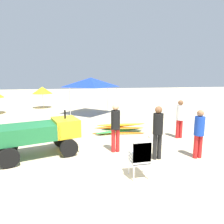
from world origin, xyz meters
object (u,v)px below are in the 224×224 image
object	(u,v)px
lifeguard_near_center	(158,129)
lifeguard_near_right	(116,125)
popup_canopy	(91,82)
lifeguard_near_left	(199,131)
surfboard_pile	(120,128)
utility_cart	(42,133)
cooler_box	(156,140)
lifeguard_far_right	(180,117)
stacked_plastic_chairs	(140,155)
beach_umbrella_mid	(42,90)

from	to	relation	value
lifeguard_near_center	lifeguard_near_right	size ratio (longest dim) A/B	1.01
lifeguard_near_right	popup_canopy	distance (m)	7.55
lifeguard_near_left	surfboard_pile	bearing A→B (deg)	117.67
surfboard_pile	lifeguard_near_right	world-z (taller)	lifeguard_near_right
utility_cart	cooler_box	bearing A→B (deg)	2.89
lifeguard_near_left	lifeguard_near_right	size ratio (longest dim) A/B	0.93
lifeguard_near_left	popup_canopy	size ratio (longest dim) A/B	0.53
cooler_box	surfboard_pile	bearing A→B (deg)	119.07
popup_canopy	lifeguard_far_right	bearing A→B (deg)	-64.30
surfboard_pile	cooler_box	bearing A→B (deg)	-60.93
lifeguard_far_right	cooler_box	distance (m)	1.65
stacked_plastic_chairs	lifeguard_far_right	bearing A→B (deg)	45.79
lifeguard_far_right	popup_canopy	distance (m)	7.27
lifeguard_near_right	lifeguard_far_right	bearing A→B (deg)	17.96
lifeguard_near_right	popup_canopy	world-z (taller)	popup_canopy
stacked_plastic_chairs	beach_umbrella_mid	size ratio (longest dim) A/B	0.61
lifeguard_near_center	cooler_box	world-z (taller)	lifeguard_near_center
surfboard_pile	lifeguard_near_left	world-z (taller)	lifeguard_near_left
lifeguard_near_left	lifeguard_near_right	xyz separation A→B (m)	(-2.52, 1.11, 0.08)
lifeguard_near_right	utility_cart	bearing A→B (deg)	174.29
utility_cart	stacked_plastic_chairs	distance (m)	3.49
lifeguard_far_right	beach_umbrella_mid	xyz separation A→B (m)	(-6.80, 10.13, 0.57)
stacked_plastic_chairs	lifeguard_far_right	size ratio (longest dim) A/B	0.67
surfboard_pile	beach_umbrella_mid	xyz separation A→B (m)	(-4.47, 8.90, 1.29)
surfboard_pile	lifeguard_near_center	world-z (taller)	lifeguard_near_center
utility_cart	cooler_box	distance (m)	4.30
lifeguard_near_left	cooler_box	xyz separation A→B (m)	(-0.77, 1.57, -0.75)
popup_canopy	beach_umbrella_mid	distance (m)	5.28
lifeguard_far_right	cooler_box	xyz separation A→B (m)	(-1.34, -0.54, -0.79)
lifeguard_near_right	lifeguard_far_right	xyz separation A→B (m)	(3.10, 1.00, -0.04)
lifeguard_near_right	cooler_box	size ratio (longest dim) A/B	3.34
lifeguard_near_right	beach_umbrella_mid	distance (m)	11.75
beach_umbrella_mid	stacked_plastic_chairs	bearing A→B (deg)	-73.45
lifeguard_near_right	beach_umbrella_mid	world-z (taller)	beach_umbrella_mid
utility_cart	lifeguard_near_left	distance (m)	5.20
utility_cart	cooler_box	world-z (taller)	utility_cart
lifeguard_near_center	popup_canopy	xyz separation A→B (m)	(-1.17, 8.35, 1.26)
lifeguard_near_left	lifeguard_near_center	size ratio (longest dim) A/B	0.92
popup_canopy	beach_umbrella_mid	xyz separation A→B (m)	(-3.70, 3.69, -0.74)
lifeguard_near_right	cooler_box	distance (m)	1.99
popup_canopy	lifeguard_near_left	bearing A→B (deg)	-73.56
lifeguard_near_center	beach_umbrella_mid	bearing A→B (deg)	112.06
utility_cart	popup_canopy	bearing A→B (deg)	70.90
popup_canopy	stacked_plastic_chairs	bearing A→B (deg)	-88.82
lifeguard_near_left	beach_umbrella_mid	xyz separation A→B (m)	(-6.23, 12.24, 0.61)
stacked_plastic_chairs	lifeguard_near_center	size ratio (longest dim) A/B	0.64
lifeguard_near_left	beach_umbrella_mid	size ratio (longest dim) A/B	0.88
surfboard_pile	lifeguard_far_right	bearing A→B (deg)	-27.90
popup_canopy	cooler_box	xyz separation A→B (m)	(1.76, -6.98, -2.10)
stacked_plastic_chairs	surfboard_pile	bearing A→B (deg)	82.23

